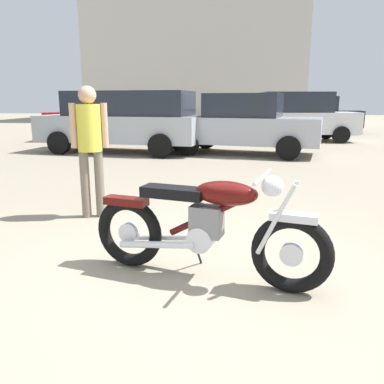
{
  "coord_description": "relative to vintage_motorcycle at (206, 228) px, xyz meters",
  "views": [
    {
      "loc": [
        0.42,
        -3.06,
        1.49
      ],
      "look_at": [
        -0.07,
        0.36,
        0.67
      ],
      "focal_mm": 36.55,
      "sensor_mm": 36.0,
      "label": 1
    }
  ],
  "objects": [
    {
      "name": "bystander",
      "position": [
        -1.64,
        1.6,
        0.57
      ],
      "size": [
        0.44,
        0.3,
        1.66
      ],
      "rotation": [
        0.0,
        0.0,
        1.9
      ],
      "color": "#706656",
      "rests_on": "ground_plane"
    },
    {
      "name": "industrial_building",
      "position": [
        -3.6,
        28.48,
        5.15
      ],
      "size": [
        15.68,
        10.75,
        21.93
      ],
      "rotation": [
        0.0,
        0.0,
        0.03
      ],
      "color": "beige",
      "rests_on": "ground_plane"
    },
    {
      "name": "ground_plane",
      "position": [
        -0.1,
        -0.03,
        -0.45
      ],
      "size": [
        80.0,
        80.0,
        0.0
      ],
      "primitive_type": "plane",
      "color": "gray"
    },
    {
      "name": "dark_sedan_left",
      "position": [
        3.35,
        16.08,
        0.38
      ],
      "size": [
        4.39,
        2.33,
        1.67
      ],
      "rotation": [
        0.0,
        0.0,
        -0.13
      ],
      "color": "black",
      "rests_on": "ground_plane"
    },
    {
      "name": "silver_sedan_mid",
      "position": [
        -3.23,
        7.98,
        0.49
      ],
      "size": [
        4.86,
        2.35,
        1.74
      ],
      "rotation": [
        0.0,
        0.0,
        3.03
      ],
      "color": "black",
      "rests_on": "ground_plane"
    },
    {
      "name": "pale_sedan_back",
      "position": [
        0.19,
        8.1,
        0.38
      ],
      "size": [
        4.45,
        2.52,
        1.67
      ],
      "rotation": [
        0.0,
        0.0,
        2.95
      ],
      "color": "black",
      "rests_on": "ground_plane"
    },
    {
      "name": "blue_hatchback_right",
      "position": [
        2.19,
        11.98,
        0.47
      ],
      "size": [
        4.08,
        2.2,
        1.78
      ],
      "rotation": [
        0.0,
        0.0,
        0.13
      ],
      "color": "black",
      "rests_on": "ground_plane"
    },
    {
      "name": "vintage_motorcycle",
      "position": [
        0.0,
        0.0,
        0.0
      ],
      "size": [
        2.05,
        0.72,
        0.94
      ],
      "rotation": [
        0.0,
        0.0,
        -0.22
      ],
      "color": "black",
      "rests_on": "ground_plane"
    },
    {
      "name": "red_hatchback_near",
      "position": [
        -4.64,
        11.34,
        0.49
      ],
      "size": [
        4.88,
        2.39,
        1.74
      ],
      "rotation": [
        0.0,
        0.0,
        3.26
      ],
      "color": "black",
      "rests_on": "ground_plane"
    }
  ]
}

